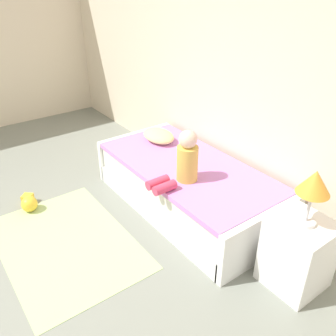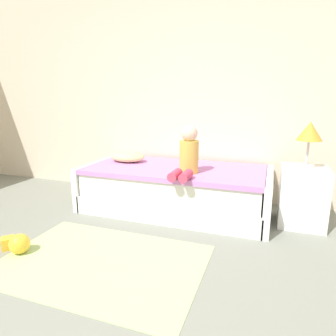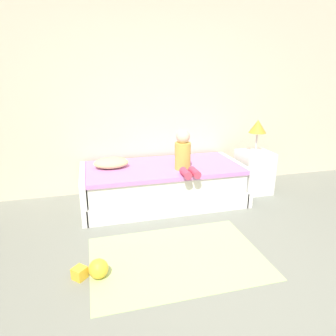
% 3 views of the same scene
% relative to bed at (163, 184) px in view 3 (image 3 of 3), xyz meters
% --- Properties ---
extents(ground_plane, '(9.20, 9.20, 0.00)m').
position_rel_bed_xyz_m(ground_plane, '(0.05, -2.00, -0.25)').
color(ground_plane, gray).
extents(wall_rear, '(7.20, 0.10, 2.90)m').
position_rel_bed_xyz_m(wall_rear, '(0.05, 0.60, 1.20)').
color(wall_rear, beige).
rests_on(wall_rear, ground).
extents(bed, '(2.11, 1.00, 0.50)m').
position_rel_bed_xyz_m(bed, '(0.00, 0.00, 0.00)').
color(bed, white).
rests_on(bed, ground).
extents(nightstand, '(0.44, 0.44, 0.60)m').
position_rel_bed_xyz_m(nightstand, '(1.35, 0.02, 0.05)').
color(nightstand, white).
rests_on(nightstand, ground).
extents(table_lamp, '(0.24, 0.24, 0.45)m').
position_rel_bed_xyz_m(table_lamp, '(1.35, 0.02, 0.69)').
color(table_lamp, silver).
rests_on(table_lamp, nightstand).
extents(child_figure, '(0.20, 0.51, 0.50)m').
position_rel_bed_xyz_m(child_figure, '(0.21, -0.23, 0.46)').
color(child_figure, gold).
rests_on(child_figure, bed).
extents(pillow, '(0.44, 0.30, 0.13)m').
position_rel_bed_xyz_m(pillow, '(-0.66, 0.10, 0.32)').
color(pillow, '#F2E58C').
rests_on(pillow, bed).
extents(toy_ball, '(0.17, 0.17, 0.17)m').
position_rel_bed_xyz_m(toy_ball, '(-0.91, -1.40, -0.16)').
color(toy_ball, yellow).
rests_on(toy_ball, ground).
extents(area_rug, '(1.60, 1.10, 0.01)m').
position_rel_bed_xyz_m(area_rug, '(-0.19, -1.30, -0.24)').
color(area_rug, '#B2D189').
rests_on(area_rug, ground).
extents(toy_block, '(0.15, 0.15, 0.10)m').
position_rel_bed_xyz_m(toy_block, '(-1.07, -1.37, -0.19)').
color(toy_block, yellow).
rests_on(toy_block, ground).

